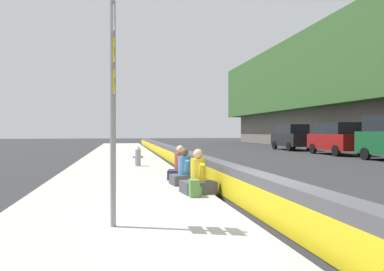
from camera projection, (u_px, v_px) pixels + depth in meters
ground_plane at (264, 220)px, 6.61m from camera, size 160.00×160.00×0.00m
sidewalk_strip at (120, 224)px, 6.10m from camera, size 80.00×4.40×0.14m
jersey_barrier at (264, 198)px, 6.61m from camera, size 76.00×0.45×0.85m
route_sign_post at (113, 96)px, 5.64m from camera, size 0.44×0.09×3.60m
fire_hydrant at (138, 156)px, 15.57m from camera, size 0.26×0.46×0.88m
seated_person_foreground at (198, 179)px, 8.76m from camera, size 0.77×0.87×1.09m
seated_person_middle at (184, 173)px, 10.17m from camera, size 0.73×0.83×1.05m
seated_person_rear at (180, 168)px, 11.30m from camera, size 0.82×0.90×1.08m
backpack at (194, 188)px, 8.24m from camera, size 0.32×0.28×0.40m
parked_car_fourth at (336, 138)px, 25.09m from camera, size 4.86×2.19×2.28m
parked_car_midline at (292, 137)px, 31.43m from camera, size 4.85×2.18×2.28m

